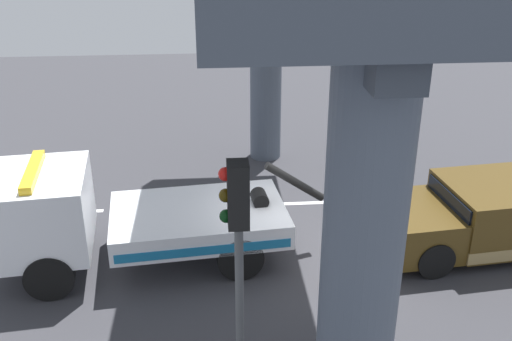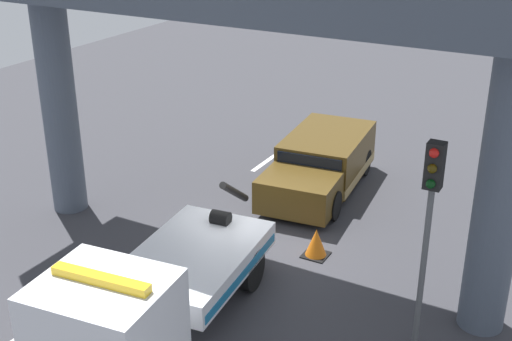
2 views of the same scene
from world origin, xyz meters
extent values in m
cube|color=#38383D|center=(0.00, 0.00, -0.05)|extent=(60.00, 40.00, 0.10)
cube|color=silver|center=(-6.00, -2.45, 0.00)|extent=(2.60, 0.16, 0.01)
cube|color=silver|center=(0.00, -2.45, 0.00)|extent=(2.60, 0.16, 0.01)
cube|color=white|center=(2.16, -0.12, 0.93)|extent=(4.07, 2.78, 0.55)
cube|color=white|center=(5.47, 0.22, 1.48)|extent=(2.27, 2.50, 1.65)
cube|color=black|center=(6.08, 0.29, 1.84)|extent=(0.29, 2.20, 0.66)
cube|color=#196B9E|center=(2.04, 1.08, 0.84)|extent=(3.63, 0.40, 0.20)
cylinder|color=black|center=(-0.02, -0.34, 1.66)|extent=(1.42, 0.32, 1.07)
cylinder|color=black|center=(0.78, -0.26, 1.32)|extent=(0.40, 0.48, 0.36)
cube|color=yellow|center=(5.47, 0.22, 2.38)|extent=(0.44, 1.93, 0.16)
cylinder|color=black|center=(1.29, 0.84, 0.50)|extent=(1.03, 0.42, 1.00)
cylinder|color=black|center=(1.50, -1.23, 0.50)|extent=(1.03, 0.42, 1.00)
cube|color=#4C3814|center=(-5.19, -0.07, 0.91)|extent=(3.66, 2.54, 1.35)
cube|color=#4C3814|center=(-2.61, 0.20, 0.71)|extent=(1.94, 2.28, 0.95)
cube|color=black|center=(-3.45, 0.11, 1.20)|extent=(0.26, 1.93, 0.59)
cube|color=#9E8451|center=(-5.19, -0.07, 0.41)|extent=(3.69, 2.56, 0.28)
cylinder|color=black|center=(-2.86, 1.14, 0.42)|extent=(0.86, 0.36, 0.84)
cylinder|color=black|center=(-2.66, -0.77, 0.42)|extent=(0.86, 0.36, 0.84)
cylinder|color=black|center=(-6.23, 0.79, 0.42)|extent=(0.86, 0.36, 0.84)
cylinder|color=black|center=(-6.03, -1.12, 0.42)|extent=(0.86, 0.36, 0.84)
cylinder|color=#4C5666|center=(0.12, 5.80, 3.08)|extent=(0.95, 0.95, 6.15)
cylinder|color=#4C5666|center=(0.12, -5.80, 3.08)|extent=(0.95, 0.95, 6.15)
cube|color=#353C47|center=(0.12, 0.00, 5.97)|extent=(0.50, 13.20, 0.36)
cylinder|color=#515456|center=(-7.00, 4.79, 1.55)|extent=(0.12, 0.12, 3.10)
sphere|color=#3A2D06|center=(-6.84, 4.79, 3.55)|extent=(0.18, 0.18, 0.18)
sphere|color=green|center=(-6.84, 4.79, 3.25)|extent=(0.18, 0.18, 0.18)
cylinder|color=#515456|center=(1.50, 4.79, 1.76)|extent=(0.12, 0.12, 3.53)
cube|color=black|center=(1.50, 4.79, 3.98)|extent=(0.28, 0.32, 0.90)
sphere|color=red|center=(1.66, 4.79, 4.28)|extent=(0.18, 0.18, 0.18)
sphere|color=#3A2D06|center=(1.66, 4.79, 3.98)|extent=(0.18, 0.18, 0.18)
sphere|color=black|center=(1.66, 4.79, 3.68)|extent=(0.18, 0.18, 0.18)
cone|color=orange|center=(-0.79, 1.56, 0.37)|extent=(0.56, 0.56, 0.74)
cube|color=black|center=(-0.79, 1.56, 0.01)|extent=(0.62, 0.62, 0.03)
camera|label=1|loc=(1.82, 11.56, 7.39)|focal=41.70mm
camera|label=2|loc=(12.84, 7.36, 8.69)|focal=47.16mm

